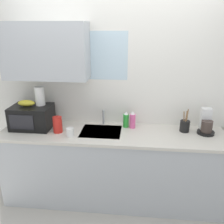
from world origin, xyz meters
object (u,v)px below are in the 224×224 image
(banana_bunch, at_px, (26,103))
(paper_towel_roll, at_px, (40,96))
(dish_soap_bottle_pink, at_px, (133,120))
(mug_white, at_px, (70,132))
(cereal_canister, at_px, (58,125))
(coffee_maker, at_px, (206,124))
(dish_soap_bottle_green, at_px, (126,120))
(utensil_crock, at_px, (185,126))
(microwave, at_px, (32,117))

(banana_bunch, relative_size, paper_towel_roll, 0.91)
(paper_towel_roll, xyz_separation_m, dish_soap_bottle_pink, (1.09, 0.06, -0.28))
(mug_white, bearing_deg, dish_soap_bottle_pink, 24.20)
(dish_soap_bottle_pink, height_order, cereal_canister, dish_soap_bottle_pink)
(coffee_maker, bearing_deg, cereal_canister, -174.61)
(banana_bunch, distance_m, paper_towel_roll, 0.18)
(dish_soap_bottle_green, xyz_separation_m, cereal_canister, (-0.77, -0.23, 0.00))
(banana_bunch, relative_size, cereal_canister, 1.09)
(mug_white, distance_m, utensil_crock, 1.31)
(mug_white, bearing_deg, banana_bunch, 161.20)
(coffee_maker, height_order, mug_white, coffee_maker)
(dish_soap_bottle_pink, distance_m, mug_white, 0.75)
(coffee_maker, relative_size, utensil_crock, 1.05)
(microwave, bearing_deg, banana_bunch, 178.20)
(paper_towel_roll, bearing_deg, mug_white, -30.45)
(microwave, height_order, dish_soap_bottle_pink, microwave)
(dish_soap_bottle_pink, bearing_deg, dish_soap_bottle_green, 169.45)
(utensil_crock, bearing_deg, dish_soap_bottle_pink, 175.71)
(coffee_maker, height_order, cereal_canister, coffee_maker)
(mug_white, bearing_deg, dish_soap_bottle_green, 28.03)
(utensil_crock, bearing_deg, coffee_maker, -2.86)
(coffee_maker, bearing_deg, dish_soap_bottle_pink, 176.11)
(coffee_maker, relative_size, cereal_canister, 1.52)
(paper_towel_roll, height_order, dish_soap_bottle_green, paper_towel_roll)
(paper_towel_roll, distance_m, cereal_canister, 0.40)
(dish_soap_bottle_pink, height_order, utensil_crock, utensil_crock)
(microwave, bearing_deg, mug_white, -20.33)
(coffee_maker, bearing_deg, dish_soap_bottle_green, 175.53)
(dish_soap_bottle_green, xyz_separation_m, mug_white, (-0.60, -0.32, -0.04))
(utensil_crock, bearing_deg, microwave, -177.71)
(dish_soap_bottle_green, relative_size, utensil_crock, 0.73)
(microwave, relative_size, dish_soap_bottle_green, 2.34)
(banana_bunch, relative_size, dish_soap_bottle_green, 1.02)
(paper_towel_roll, relative_size, coffee_maker, 0.79)
(coffee_maker, distance_m, cereal_canister, 1.68)
(dish_soap_bottle_green, distance_m, utensil_crock, 0.68)
(paper_towel_roll, relative_size, dish_soap_bottle_green, 1.12)
(mug_white, bearing_deg, microwave, 159.67)
(microwave, height_order, dish_soap_bottle_green, microwave)
(banana_bunch, height_order, utensil_crock, banana_bunch)
(paper_towel_roll, height_order, cereal_canister, paper_towel_roll)
(dish_soap_bottle_green, bearing_deg, coffee_maker, -4.47)
(paper_towel_roll, bearing_deg, coffee_maker, 0.25)
(banana_bunch, relative_size, mug_white, 2.11)
(paper_towel_roll, distance_m, utensil_crock, 1.72)
(dish_soap_bottle_pink, xyz_separation_m, cereal_canister, (-0.85, -0.21, -0.00))
(microwave, relative_size, dish_soap_bottle_pink, 2.23)
(cereal_canister, xyz_separation_m, utensil_crock, (1.45, 0.17, -0.02))
(microwave, distance_m, banana_bunch, 0.18)
(coffee_maker, distance_m, utensil_crock, 0.23)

